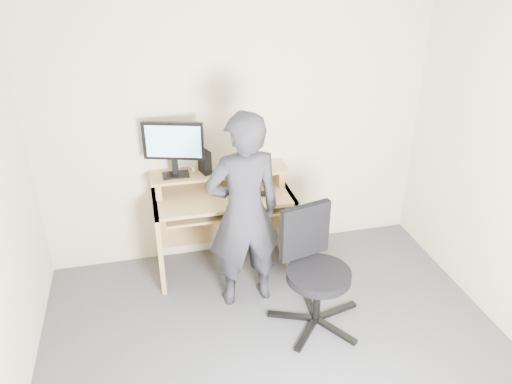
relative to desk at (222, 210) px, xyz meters
name	(u,v)px	position (x,y,z in m)	size (l,w,h in m)	color
ground	(291,381)	(0.20, -1.53, -0.55)	(3.50, 3.50, 0.00)	#4C4D51
back_wall	(237,126)	(0.20, 0.22, 0.70)	(3.50, 0.02, 2.50)	beige
desk	(222,210)	(0.00, 0.00, 0.00)	(1.20, 0.60, 0.91)	tan
monitor	(173,144)	(-0.38, 0.05, 0.65)	(0.50, 0.18, 0.49)	black
external_drive	(205,161)	(-0.12, 0.07, 0.46)	(0.07, 0.13, 0.20)	black
travel_mug	(243,159)	(0.21, 0.05, 0.46)	(0.08, 0.08, 0.19)	#B5B5BA
smartphone	(249,168)	(0.26, 0.06, 0.37)	(0.07, 0.13, 0.01)	black
charger	(207,173)	(-0.12, 0.01, 0.38)	(0.04, 0.04, 0.04)	black
headphones	(185,170)	(-0.29, 0.13, 0.37)	(0.16, 0.16, 0.02)	silver
keyboard	(211,209)	(-0.12, -0.17, 0.12)	(0.46, 0.18, 0.03)	black
mouse	(262,194)	(0.33, -0.18, 0.22)	(0.10, 0.06, 0.04)	black
office_chair	(314,265)	(0.55, -0.93, -0.04)	(0.74, 0.72, 0.94)	black
person	(244,212)	(0.09, -0.56, 0.28)	(0.60, 0.40, 1.66)	black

